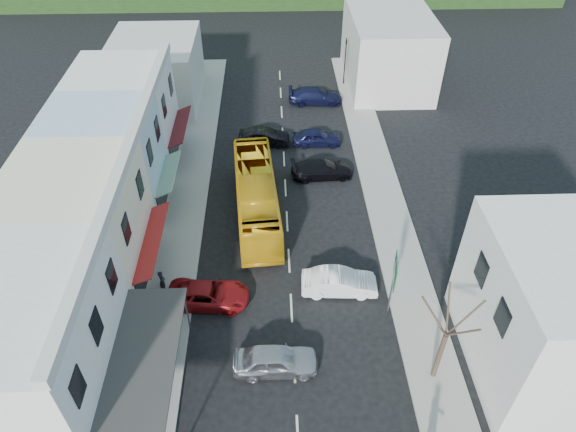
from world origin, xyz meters
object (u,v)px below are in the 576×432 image
at_px(traffic_signal, 345,62).
at_px(car_red, 208,294).
at_px(car_white, 339,283).
at_px(car_silver, 276,361).
at_px(direction_sign, 392,286).
at_px(street_tree, 446,335).
at_px(bus, 256,196).
at_px(pedestrian_left, 162,281).

bearing_deg(traffic_signal, car_red, 89.27).
bearing_deg(car_red, car_white, -81.17).
bearing_deg(car_white, car_red, 97.08).
height_order(car_silver, car_red, same).
bearing_deg(direction_sign, car_silver, -139.75).
relative_size(street_tree, traffic_signal, 1.46).
xyz_separation_m(car_white, direction_sign, (2.79, -1.66, 1.45)).
bearing_deg(car_silver, traffic_signal, -12.84).
bearing_deg(car_red, bus, -14.29).
bearing_deg(traffic_signal, street_tree, 112.46).
relative_size(bus, street_tree, 1.61).
bearing_deg(car_white, street_tree, -142.09).
xyz_separation_m(car_red, pedestrian_left, (-2.87, 0.91, 0.30)).
relative_size(car_silver, pedestrian_left, 2.59).
bearing_deg(car_red, street_tree, -109.84).
bearing_deg(bus, car_red, -113.20).
distance_m(car_silver, pedestrian_left, 8.93).
height_order(pedestrian_left, traffic_signal, traffic_signal).
height_order(bus, car_red, bus).
height_order(direction_sign, street_tree, street_tree).
bearing_deg(direction_sign, car_red, -174.15).
relative_size(car_white, direction_sign, 1.03).
bearing_deg(car_silver, bus, 4.90).
relative_size(bus, car_white, 2.64).
distance_m(bus, car_silver, 13.28).
distance_m(bus, car_red, 8.90).
bearing_deg(street_tree, pedestrian_left, 157.06).
height_order(car_silver, traffic_signal, traffic_signal).
distance_m(car_silver, direction_sign, 7.93).
bearing_deg(direction_sign, bus, 141.50).
xyz_separation_m(car_silver, direction_sign, (6.82, 3.78, 1.45)).
xyz_separation_m(bus, car_white, (5.19, -7.77, -0.85)).
relative_size(direction_sign, street_tree, 0.59).
relative_size(car_white, pedestrian_left, 2.59).
bearing_deg(pedestrian_left, car_red, -128.27).
height_order(car_white, street_tree, street_tree).
bearing_deg(car_silver, street_tree, -95.28).
xyz_separation_m(pedestrian_left, traffic_signal, (14.47, 28.03, 1.48)).
xyz_separation_m(bus, street_tree, (9.58, -13.96, 2.06)).
distance_m(car_white, direction_sign, 3.55).
xyz_separation_m(bus, car_red, (-2.83, -8.40, -0.85)).
bearing_deg(street_tree, car_white, 125.35).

